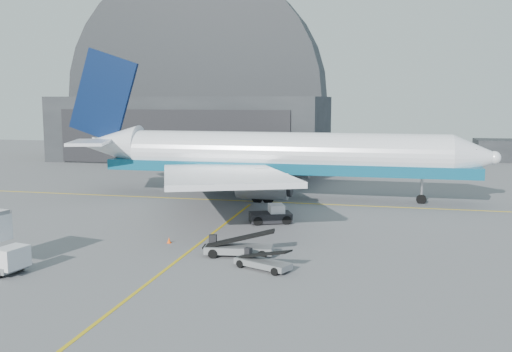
% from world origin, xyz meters
% --- Properties ---
extents(ground, '(200.00, 200.00, 0.00)m').
position_xyz_m(ground, '(0.00, 0.00, 0.00)').
color(ground, '#565659').
rests_on(ground, ground).
extents(taxi_lines, '(80.00, 42.12, 0.02)m').
position_xyz_m(taxi_lines, '(0.00, 12.67, 0.01)').
color(taxi_lines, gold).
rests_on(taxi_lines, ground).
extents(hangar, '(50.00, 28.30, 28.00)m').
position_xyz_m(hangar, '(-22.00, 64.95, 9.54)').
color(hangar, black).
rests_on(hangar, ground).
extents(airliner, '(51.26, 49.71, 17.99)m').
position_xyz_m(airliner, '(1.07, 22.84, 5.03)').
color(airliner, white).
rests_on(airliner, ground).
extents(pushback_tug, '(4.39, 3.45, 1.79)m').
position_xyz_m(pushback_tug, '(4.16, 9.42, 0.67)').
color(pushback_tug, black).
rests_on(pushback_tug, ground).
extents(belt_loader_a, '(5.44, 2.44, 2.04)m').
position_xyz_m(belt_loader_a, '(3.97, -2.39, 0.63)').
color(belt_loader_a, slate).
rests_on(belt_loader_a, ground).
extents(belt_loader_b, '(4.32, 2.91, 1.65)m').
position_xyz_m(belt_loader_b, '(6.46, -5.24, 0.51)').
color(belt_loader_b, slate).
rests_on(belt_loader_b, ground).
extents(traffic_cone, '(0.32, 0.32, 0.47)m').
position_xyz_m(traffic_cone, '(-2.45, 0.03, 0.22)').
color(traffic_cone, '#FF4E08').
rests_on(traffic_cone, ground).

